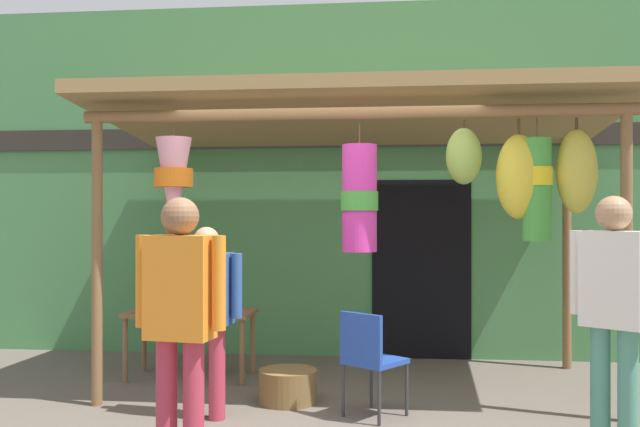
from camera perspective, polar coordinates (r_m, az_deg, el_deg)
ground_plane at (r=5.61m, az=0.24°, el=-16.75°), size 30.00×30.00×0.00m
shop_facade at (r=7.99m, az=2.20°, el=2.75°), size 10.76×0.29×4.02m
market_stall_canopy at (r=6.42m, az=3.81°, el=6.56°), size 4.79×2.37×2.72m
display_table at (r=7.02m, az=-10.59°, el=-8.49°), size 1.24×0.60×0.66m
flower_heap_on_table at (r=6.92m, az=-10.35°, el=-7.37°), size 0.67×0.47×0.14m
folding_chair at (r=5.59m, az=4.06°, el=-11.51°), size 0.56×0.56×0.84m
wicker_basket_by_table at (r=6.11m, az=-2.65°, el=-14.00°), size 0.50×0.50×0.28m
vendor_in_orange at (r=5.58m, az=-9.34°, el=-7.57°), size 0.59×0.27×1.51m
customer_foreground at (r=5.05m, az=23.03°, el=-6.65°), size 0.49×0.41×1.73m
shopper_by_bananas at (r=4.36m, az=-11.44°, el=-7.88°), size 0.59×0.28×1.71m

